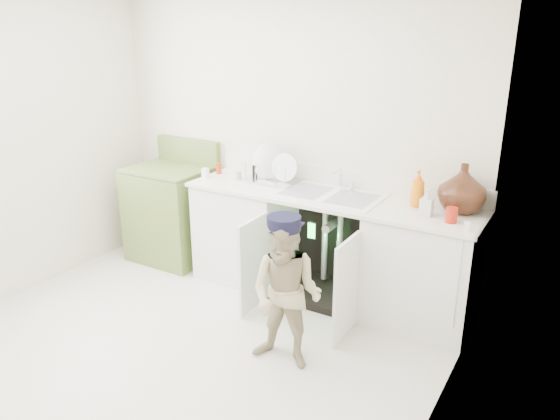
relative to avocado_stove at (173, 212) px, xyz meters
The scene contains 5 objects.
ground 1.68m from the avocado_stove, 46.93° to the right, with size 3.50×3.50×0.00m, color beige.
room_shell 1.80m from the avocado_stove, 46.93° to the right, with size 6.00×5.50×1.26m.
counter_run 1.70m from the avocado_stove, ahead, with size 2.44×1.02×1.26m.
avocado_stove is the anchor object (origin of this frame).
repair_worker 2.09m from the avocado_stove, 28.13° to the right, with size 0.54×0.89×1.06m.
Camera 1 is at (2.34, -2.58, 2.24)m, focal length 35.00 mm.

